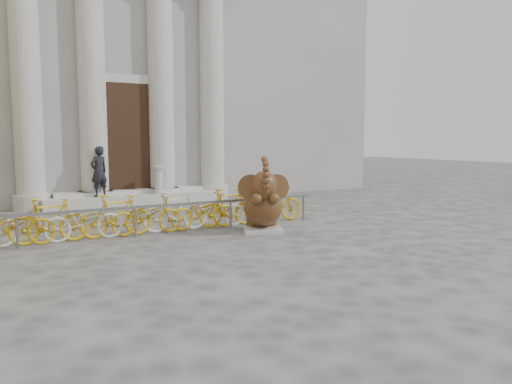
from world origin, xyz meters
TOP-DOWN VIEW (x-y plane):
  - ground at (0.00, 0.00)m, footprint 80.00×80.00m
  - classical_building at (0.00, 14.93)m, footprint 22.00×10.70m
  - entrance_steps at (0.00, 9.40)m, footprint 6.00×1.20m
  - elephant_statue at (1.29, 2.77)m, footprint 1.28×1.47m
  - bike_rack at (-1.64, 3.90)m, footprint 9.89×0.53m
  - pedestrian at (-1.19, 9.22)m, footprint 0.72×0.60m
  - balustrade_post at (0.81, 9.10)m, footprint 0.40×0.40m

SIDE VIEW (x-z plane):
  - ground at x=0.00m, z-range 0.00..0.00m
  - entrance_steps at x=0.00m, z-range 0.00..0.36m
  - bike_rack at x=-1.64m, z-range 0.00..1.00m
  - elephant_statue at x=1.29m, z-range -0.25..1.60m
  - balustrade_post at x=0.81m, z-range 0.32..1.31m
  - pedestrian at x=-1.19m, z-range 0.36..2.03m
  - classical_building at x=0.00m, z-range -0.02..11.98m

